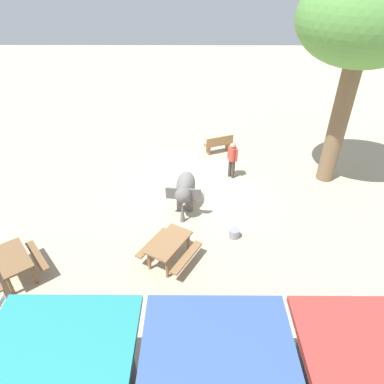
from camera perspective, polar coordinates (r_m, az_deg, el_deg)
The scene contains 8 objects.
ground_plane at distance 13.88m, azimuth 1.00°, elevation 1.03°, with size 60.00×60.00×0.00m, color #BAA88C.
elephant at distance 12.23m, azimuth -1.17°, elevation 0.58°, with size 1.25×1.87×1.29m.
person_handler at distance 14.14m, azimuth 6.93°, elevation 5.88°, with size 0.39×0.38×1.62m.
shade_tree_main at distance 13.62m, azimuth 27.51°, elevation 24.45°, with size 4.57×4.19×7.83m.
wooden_bench at distance 16.34m, azimuth 4.61°, elevation 8.22°, with size 1.45×0.89×0.88m.
picnic_table_near at distance 11.00m, azimuth -28.24°, elevation -10.46°, with size 2.10×2.10×0.78m.
picnic_table_far at distance 10.21m, azimuth -3.96°, elevation -9.22°, with size 2.03×2.04×0.78m.
feed_bucket at distance 11.35m, azimuth 7.22°, elevation -7.03°, with size 0.36×0.36×0.32m, color gray.
Camera 1 is at (0.18, 11.63, 7.59)m, focal length 31.13 mm.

